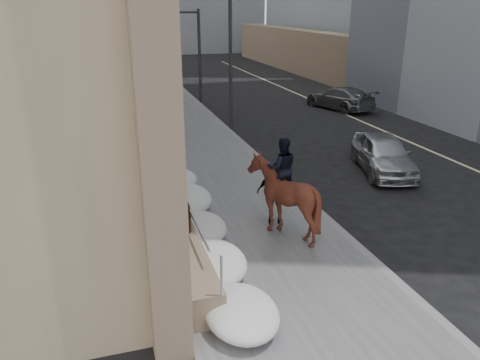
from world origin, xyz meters
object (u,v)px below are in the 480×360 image
object	(u,v)px
mounted_horse_right	(283,194)
car_silver	(383,154)
mounted_horse_left	(181,206)
car_grey	(340,98)
pedestrian	(275,192)

from	to	relation	value
mounted_horse_right	car_silver	bearing A→B (deg)	-133.49
mounted_horse_left	car_silver	xyz separation A→B (m)	(8.66, 3.68, -0.42)
car_grey	mounted_horse_left	bearing A→B (deg)	32.55
car_silver	mounted_horse_left	bearing A→B (deg)	-141.14
mounted_horse_right	pedestrian	size ratio (longest dim) A/B	1.48
mounted_horse_left	car_grey	bearing A→B (deg)	-140.73
mounted_horse_left	pedestrian	distance (m)	2.92
mounted_horse_right	pedestrian	distance (m)	0.84
pedestrian	car_silver	world-z (taller)	pedestrian
mounted_horse_right	mounted_horse_left	bearing A→B (deg)	4.87
car_silver	car_grey	distance (m)	12.02
pedestrian	car_grey	distance (m)	17.59
mounted_horse_left	mounted_horse_right	size ratio (longest dim) A/B	0.95
car_silver	car_grey	bearing A→B (deg)	85.74
mounted_horse_right	car_grey	bearing A→B (deg)	-111.09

